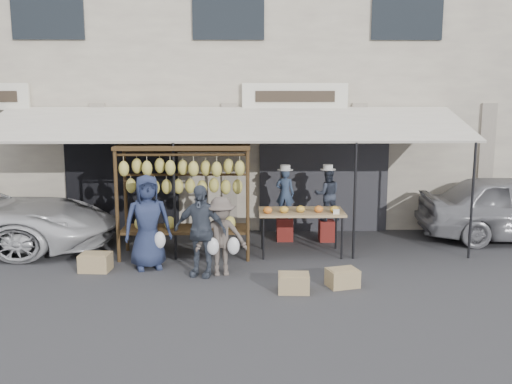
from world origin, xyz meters
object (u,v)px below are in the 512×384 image
at_px(crate_near_a, 294,283).
at_px(banana_rack, 184,179).
at_px(produce_table, 301,213).
at_px(vendor_left, 285,193).
at_px(crate_far, 96,262).
at_px(customer_right, 221,236).
at_px(customer_mid, 200,231).
at_px(customer_left, 148,222).
at_px(crate_near_b, 342,278).
at_px(vendor_right, 327,194).

bearing_deg(crate_near_a, banana_rack, 133.91).
xyz_separation_m(produce_table, vendor_left, (-0.25, 1.14, 0.19)).
bearing_deg(crate_far, vendor_left, 30.49).
bearing_deg(customer_right, crate_far, 166.28).
xyz_separation_m(customer_mid, customer_right, (0.37, 0.02, -0.11)).
relative_size(customer_left, crate_near_a, 3.49).
relative_size(banana_rack, customer_mid, 1.58).
bearing_deg(customer_left, crate_near_b, -34.63).
xyz_separation_m(customer_mid, crate_near_b, (2.44, -0.64, -0.67)).
relative_size(customer_right, crate_far, 2.63).
bearing_deg(crate_near_b, vendor_left, 104.26).
bearing_deg(crate_near_b, customer_right, 162.40).
height_order(vendor_right, crate_far, vendor_right).
height_order(produce_table, crate_near_b, produce_table).
xyz_separation_m(customer_left, customer_right, (1.38, -0.43, -0.17)).
relative_size(customer_left, customer_mid, 1.07).
xyz_separation_m(produce_table, customer_right, (-1.55, -1.27, -0.15)).
relative_size(vendor_left, vendor_right, 0.96).
relative_size(vendor_right, crate_far, 2.14).
xyz_separation_m(produce_table, crate_far, (-3.88, -1.00, -0.70)).
distance_m(produce_table, crate_near_a, 2.32).
relative_size(produce_table, customer_left, 0.96).
bearing_deg(produce_table, crate_near_a, -98.35).
relative_size(customer_left, crate_far, 3.25).
distance_m(produce_table, vendor_right, 1.27).
distance_m(banana_rack, crate_near_a, 3.22).
distance_m(crate_near_a, crate_near_b, 0.89).
xyz_separation_m(banana_rack, customer_right, (0.77, -1.16, -0.86)).
distance_m(customer_right, crate_near_a, 1.63).
xyz_separation_m(banana_rack, crate_near_b, (2.85, -1.82, -1.42)).
height_order(banana_rack, crate_far, banana_rack).
relative_size(customer_mid, crate_far, 3.04).
bearing_deg(crate_near_b, crate_near_a, -163.23).
bearing_deg(vendor_right, crate_near_b, 85.04).
bearing_deg(vendor_left, crate_near_b, 116.70).
bearing_deg(vendor_right, customer_left, 25.68).
bearing_deg(customer_mid, crate_near_a, -12.62).
xyz_separation_m(crate_near_b, crate_far, (-4.41, 0.93, 0.01)).
xyz_separation_m(banana_rack, vendor_left, (2.07, 1.24, -0.52)).
distance_m(customer_mid, crate_near_b, 2.62).
xyz_separation_m(vendor_left, vendor_right, (0.92, -0.07, -0.01)).
bearing_deg(banana_rack, crate_far, -150.15).
height_order(customer_left, customer_right, customer_left).
height_order(produce_table, vendor_left, vendor_left).
relative_size(vendor_right, customer_left, 0.66).
bearing_deg(produce_table, vendor_right, 57.84).
xyz_separation_m(vendor_left, customer_right, (-1.30, -2.41, -0.34)).
distance_m(vendor_right, customer_right, 3.24).
bearing_deg(crate_near_a, produce_table, 81.65).
bearing_deg(banana_rack, vendor_right, 21.37).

